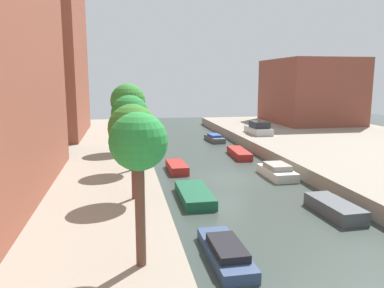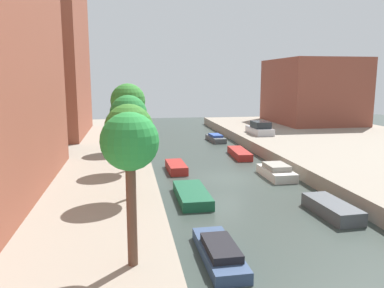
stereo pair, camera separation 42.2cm
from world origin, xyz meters
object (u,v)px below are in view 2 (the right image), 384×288
at_px(parked_car, 260,129).
at_px(apartment_tower_far, 31,28).
at_px(moored_boat_left_1, 219,252).
at_px(street_tree_0, 130,146).
at_px(moored_boat_right_3, 240,153).
at_px(street_tree_1, 129,129).
at_px(moored_boat_left_2, 192,195).
at_px(moored_boat_right_4, 216,138).
at_px(low_block_right, 312,91).
at_px(street_tree_3, 128,101).
at_px(moored_boat_right_2, 276,172).
at_px(moored_boat_left_3, 176,167).
at_px(moored_boat_right_1, 332,209).
at_px(street_tree_2, 128,114).

bearing_deg(parked_car, apartment_tower_far, 171.45).
xyz_separation_m(parked_car, moored_boat_left_1, (-10.64, -25.47, -1.26)).
bearing_deg(street_tree_0, moored_boat_right_3, 64.76).
bearing_deg(parked_car, street_tree_1, -124.51).
distance_m(moored_boat_left_2, moored_boat_right_3, 12.94).
bearing_deg(apartment_tower_far, moored_boat_right_4, -4.55).
height_order(apartment_tower_far, low_block_right, apartment_tower_far).
bearing_deg(parked_car, moored_boat_right_4, 155.47).
height_order(apartment_tower_far, parked_car, apartment_tower_far).
distance_m(parked_car, moored_boat_right_3, 7.98).
height_order(street_tree_3, moored_boat_right_2, street_tree_3).
height_order(street_tree_3, parked_car, street_tree_3).
relative_size(low_block_right, street_tree_0, 2.55).
relative_size(apartment_tower_far, street_tree_1, 4.67).
xyz_separation_m(moored_boat_left_3, moored_boat_right_2, (6.77, -2.95, 0.09)).
bearing_deg(apartment_tower_far, moored_boat_right_3, -27.89).
distance_m(apartment_tower_far, moored_boat_right_3, 24.69).
bearing_deg(apartment_tower_far, street_tree_0, -72.88).
distance_m(moored_boat_right_2, moored_boat_right_3, 7.40).
bearing_deg(moored_boat_left_2, moored_boat_right_1, -29.11).
bearing_deg(street_tree_0, street_tree_1, 90.00).
xyz_separation_m(street_tree_1, moored_boat_right_4, (9.55, 22.29, -4.17)).
height_order(moored_boat_left_1, moored_boat_right_4, moored_boat_right_4).
distance_m(street_tree_0, street_tree_3, 19.98).
height_order(apartment_tower_far, moored_boat_right_1, apartment_tower_far).
bearing_deg(street_tree_0, street_tree_3, 90.00).
distance_m(street_tree_0, parked_car, 30.81).
xyz_separation_m(street_tree_0, parked_car, (13.95, 27.27, -3.32)).
xyz_separation_m(moored_boat_left_3, moored_boat_right_4, (6.09, 13.08, 0.02)).
xyz_separation_m(moored_boat_left_2, moored_boat_right_1, (6.64, -3.70, 0.06)).
relative_size(moored_boat_left_3, moored_boat_right_2, 0.91).
bearing_deg(moored_boat_right_1, moored_boat_left_2, 150.89).
distance_m(moored_boat_left_3, moored_boat_right_4, 14.43).
height_order(apartment_tower_far, moored_boat_left_1, apartment_tower_far).
relative_size(street_tree_2, moored_boat_right_1, 1.31).
bearing_deg(street_tree_1, moored_boat_right_3, 54.52).
relative_size(apartment_tower_far, street_tree_2, 4.51).
distance_m(parked_car, moored_boat_right_2, 14.55).
xyz_separation_m(street_tree_2, parked_car, (13.95, 14.31, -3.09)).
xyz_separation_m(apartment_tower_far, street_tree_0, (9.49, -30.79, -7.12)).
height_order(apartment_tower_far, street_tree_3, apartment_tower_far).
bearing_deg(street_tree_2, moored_boat_left_2, -46.46).
bearing_deg(moored_boat_right_2, street_tree_0, -127.67).
xyz_separation_m(low_block_right, moored_boat_right_1, (-14.38, -31.09, -4.89)).
bearing_deg(moored_boat_right_4, street_tree_2, -120.33).
height_order(apartment_tower_far, street_tree_2, apartment_tower_far).
height_order(street_tree_0, moored_boat_left_1, street_tree_0).
bearing_deg(moored_boat_left_3, moored_boat_right_3, 35.23).
bearing_deg(moored_boat_right_3, moored_boat_right_1, -88.44).
relative_size(street_tree_0, street_tree_2, 1.01).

